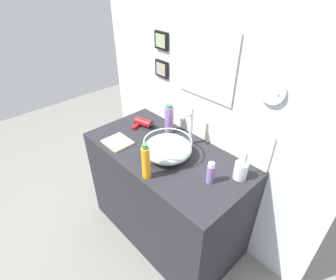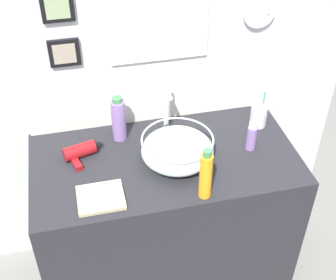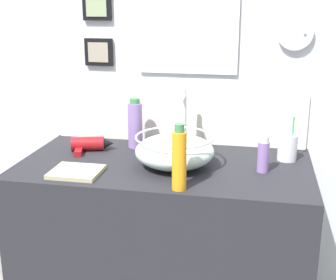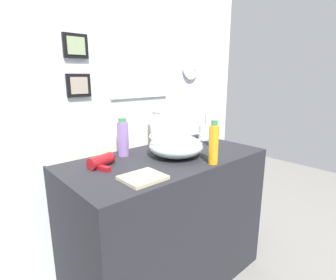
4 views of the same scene
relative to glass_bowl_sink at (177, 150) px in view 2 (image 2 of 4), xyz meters
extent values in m
plane|color=gray|center=(-0.05, 0.03, -0.90)|extent=(6.00, 6.00, 0.00)
cube|color=#232328|center=(-0.05, 0.03, -0.48)|extent=(1.20, 0.62, 0.83)
cube|color=silver|center=(-0.05, 0.38, 0.29)|extent=(1.99, 0.06, 2.39)
cube|color=silver|center=(-0.05, 0.34, 0.06)|extent=(1.17, 0.02, 0.25)
cube|color=white|center=(0.00, 0.34, 0.48)|extent=(0.38, 0.01, 0.39)
cube|color=white|center=(0.00, 0.33, 0.48)|extent=(0.44, 0.01, 0.45)
cylinder|color=silver|center=(0.45, 0.33, 0.45)|extent=(0.15, 0.01, 0.15)
cylinder|color=silver|center=(0.49, 0.34, 0.45)|extent=(0.01, 0.06, 0.01)
cube|color=black|center=(-0.42, 0.33, 0.55)|extent=(0.13, 0.02, 0.12)
cube|color=gray|center=(-0.42, 0.32, 0.55)|extent=(0.10, 0.01, 0.09)
cube|color=black|center=(-0.42, 0.33, 0.35)|extent=(0.13, 0.02, 0.12)
cube|color=gray|center=(-0.42, 0.32, 0.35)|extent=(0.10, 0.01, 0.09)
ellipsoid|color=silver|center=(0.00, 0.00, 0.00)|extent=(0.32, 0.32, 0.13)
torus|color=silver|center=(0.00, 0.00, 0.06)|extent=(0.32, 0.32, 0.01)
torus|color=#B2B7BC|center=(0.00, 0.00, -0.06)|extent=(0.12, 0.12, 0.01)
cylinder|color=silver|center=(0.00, 0.22, 0.06)|extent=(0.02, 0.02, 0.26)
cylinder|color=silver|center=(0.00, 0.18, 0.18)|extent=(0.02, 0.09, 0.02)
cylinder|color=silver|center=(0.00, 0.22, 0.20)|extent=(0.02, 0.02, 0.03)
cylinder|color=maroon|center=(-0.42, 0.13, -0.04)|extent=(0.15, 0.10, 0.06)
cone|color=black|center=(-0.33, 0.16, -0.04)|extent=(0.06, 0.06, 0.05)
cube|color=maroon|center=(-0.44, 0.08, -0.06)|extent=(0.05, 0.09, 0.02)
cylinder|color=silver|center=(0.45, 0.17, -0.01)|extent=(0.08, 0.08, 0.11)
cylinder|color=green|center=(0.46, 0.18, 0.03)|extent=(0.01, 0.01, 0.18)
cube|color=white|center=(0.46, 0.18, 0.13)|extent=(0.01, 0.01, 0.02)
cylinder|color=white|center=(0.43, 0.17, 0.03)|extent=(0.01, 0.01, 0.18)
cube|color=white|center=(0.43, 0.17, 0.13)|extent=(0.01, 0.01, 0.02)
cylinder|color=#8C6BB2|center=(0.35, 0.01, -0.01)|extent=(0.05, 0.05, 0.12)
cylinder|color=silver|center=(0.35, 0.01, 0.07)|extent=(0.04, 0.04, 0.02)
cylinder|color=orange|center=(0.06, -0.23, 0.04)|extent=(0.05, 0.05, 0.21)
cylinder|color=#3F7F4C|center=(0.06, -0.23, 0.16)|extent=(0.03, 0.03, 0.03)
cylinder|color=#8C6BB2|center=(-0.22, 0.22, 0.03)|extent=(0.07, 0.07, 0.20)
cylinder|color=#3F7F4C|center=(-0.22, 0.22, 0.15)|extent=(0.05, 0.05, 0.02)
cube|color=tan|center=(-0.36, -0.16, -0.06)|extent=(0.19, 0.17, 0.02)
camera|label=1|loc=(1.01, -0.95, 1.01)|focal=28.00mm
camera|label=2|loc=(-0.39, -1.51, 1.32)|focal=50.00mm
camera|label=3|loc=(0.32, -1.75, 0.58)|focal=50.00mm
camera|label=4|loc=(-1.02, -1.08, 0.40)|focal=28.00mm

